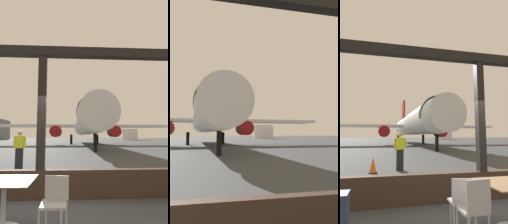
{
  "view_description": "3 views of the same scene",
  "coord_description": "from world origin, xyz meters",
  "views": [
    {
      "loc": [
        0.77,
        -4.99,
        1.5
      ],
      "look_at": [
        1.63,
        9.44,
        3.27
      ],
      "focal_mm": 31.59,
      "sensor_mm": 36.0,
      "label": 1
    },
    {
      "loc": [
        1.1,
        -3.43,
        1.58
      ],
      "look_at": [
        5.8,
        15.11,
        3.25
      ],
      "focal_mm": 39.3,
      "sensor_mm": 36.0,
      "label": 2
    },
    {
      "loc": [
        -2.56,
        -4.59,
        1.58
      ],
      "look_at": [
        1.71,
        14.36,
        3.99
      ],
      "focal_mm": 30.61,
      "sensor_mm": 36.0,
      "label": 3
    }
  ],
  "objects": [
    {
      "name": "window_frame",
      "position": [
        0.0,
        0.0,
        1.33
      ],
      "size": [
        7.6,
        0.24,
        3.81
      ],
      "color": "#38281E",
      "rests_on": "ground"
    },
    {
      "name": "airplane",
      "position": [
        2.99,
        28.55,
        3.57
      ],
      "size": [
        30.52,
        36.13,
        10.41
      ],
      "color": "silver",
      "rests_on": "ground"
    },
    {
      "name": "ground_crew_worker",
      "position": [
        -1.67,
        4.43,
        0.9
      ],
      "size": [
        0.57,
        0.22,
        1.74
      ],
      "color": "black",
      "rests_on": "ground"
    },
    {
      "name": "fuel_storage_tank",
      "position": [
        22.88,
        70.51,
        2.07
      ],
      "size": [
        6.29,
        6.29,
        4.15
      ],
      "primitive_type": "cylinder",
      "color": "white",
      "rests_on": "ground"
    },
    {
      "name": "cafe_chair_window_right",
      "position": [
        0.5,
        -1.67,
        0.51
      ],
      "size": [
        0.45,
        0.45,
        0.84
      ],
      "color": "#B2B2B7",
      "rests_on": "ground"
    },
    {
      "name": "ground_plane",
      "position": [
        0.0,
        40.0,
        0.0
      ],
      "size": [
        220.0,
        220.0,
        0.0
      ],
      "primitive_type": "plane",
      "color": "#383A3D"
    },
    {
      "name": "dining_table",
      "position": [
        -0.34,
        -1.56,
        0.51
      ],
      "size": [
        0.95,
        0.95,
        0.78
      ],
      "color": "#8C6B4C",
      "rests_on": "ground"
    }
  ]
}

